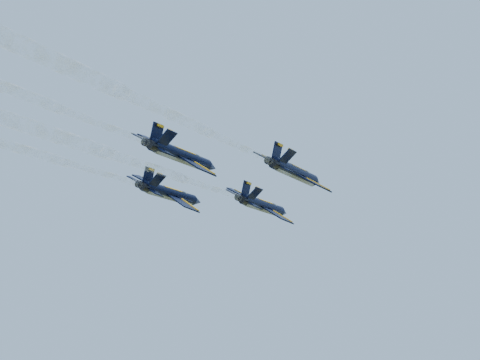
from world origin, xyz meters
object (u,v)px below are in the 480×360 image
Objects in this scene: jet_left at (171,194)px; jet_right at (295,173)px; jet_lead at (263,206)px; jet_slot at (182,156)px.

jet_left and jet_right have the same top height.
jet_lead is at bearing 131.17° from jet_right.
jet_right is at bearing -0.70° from jet_left.
jet_left is at bearing 179.30° from jet_right.
jet_lead is at bearing 50.17° from jet_left.
jet_left is (-7.38, -13.53, 0.00)m from jet_lead.
jet_slot is (4.63, -24.17, 0.00)m from jet_lead.
jet_right is at bearing -48.83° from jet_lead.
jet_left is 1.00× the size of jet_slot.
jet_lead is 15.41m from jet_left.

